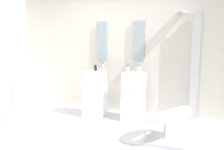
{
  "coord_description": "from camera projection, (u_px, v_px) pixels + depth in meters",
  "views": [
    {
      "loc": [
        1.28,
        -3.04,
        1.53
      ],
      "look_at": [
        0.15,
        0.55,
        0.95
      ],
      "focal_mm": 36.78,
      "sensor_mm": 36.0,
      "label": 1
    }
  ],
  "objects": [
    {
      "name": "soap_bottle_clear",
      "position": [
        128.0,
        70.0,
        4.19
      ],
      "size": [
        0.05,
        0.05,
        0.16
      ],
      "color": "silver",
      "rests_on": "pedestal_sink_right"
    },
    {
      "name": "vanity_mirror_right",
      "position": [
        139.0,
        41.0,
        4.62
      ],
      "size": [
        0.22,
        0.03,
        0.8
      ],
      "primitive_type": "cube",
      "color": "#8C9EA8"
    },
    {
      "name": "pedestal_sink_right",
      "position": [
        134.0,
        95.0,
        4.36
      ],
      "size": [
        0.47,
        0.47,
        1.01
      ],
      "color": "white",
      "rests_on": "ground_plane"
    },
    {
      "name": "coffee_mug",
      "position": [
        127.0,
        150.0,
        3.11
      ],
      "size": [
        0.08,
        0.08,
        0.09
      ],
      "primitive_type": "cylinder",
      "color": "white",
      "rests_on": "area_rug"
    },
    {
      "name": "ground_plane",
      "position": [
        92.0,
        143.0,
        3.48
      ],
      "size": [
        4.8,
        3.6,
        0.04
      ],
      "primitive_type": "cube",
      "color": "silver"
    },
    {
      "name": "towel_rack",
      "position": [
        18.0,
        91.0,
        4.08
      ],
      "size": [
        0.37,
        0.22,
        0.95
      ],
      "color": "#B7BABF",
      "rests_on": "ground_plane"
    },
    {
      "name": "soap_bottle_white",
      "position": [
        139.0,
        69.0,
        4.36
      ],
      "size": [
        0.05,
        0.05,
        0.14
      ],
      "color": "white",
      "rests_on": "pedestal_sink_right"
    },
    {
      "name": "rear_partition",
      "position": [
        121.0,
        51.0,
        4.83
      ],
      "size": [
        4.8,
        0.1,
        2.6
      ],
      "primitive_type": "cube",
      "color": "beige",
      "rests_on": "ground_plane"
    },
    {
      "name": "pedestal_sink_left",
      "position": [
        95.0,
        92.0,
        4.59
      ],
      "size": [
        0.47,
        0.47,
        1.01
      ],
      "color": "white",
      "rests_on": "ground_plane"
    },
    {
      "name": "soap_bottle_grey",
      "position": [
        103.0,
        67.0,
        4.56
      ],
      "size": [
        0.06,
        0.06,
        0.17
      ],
      "color": "#99999E",
      "rests_on": "pedestal_sink_left"
    },
    {
      "name": "vanity_mirror_left",
      "position": [
        102.0,
        41.0,
        4.85
      ],
      "size": [
        0.22,
        0.03,
        0.8
      ],
      "primitive_type": "cube",
      "color": "#8C9EA8"
    },
    {
      "name": "shower_column",
      "position": [
        195.0,
        64.0,
        4.31
      ],
      "size": [
        0.49,
        0.24,
        2.05
      ],
      "color": "#B7BABF",
      "rests_on": "ground_plane"
    },
    {
      "name": "soap_bottle_black",
      "position": [
        96.0,
        68.0,
        4.63
      ],
      "size": [
        0.06,
        0.06,
        0.12
      ],
      "color": "black",
      "rests_on": "pedestal_sink_left"
    },
    {
      "name": "lounge_chair",
      "position": [
        165.0,
        120.0,
        3.41
      ],
      "size": [
        1.1,
        1.1,
        0.65
      ],
      "color": "#B7BABF",
      "rests_on": "ground_plane"
    }
  ]
}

